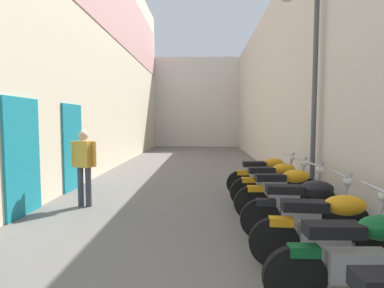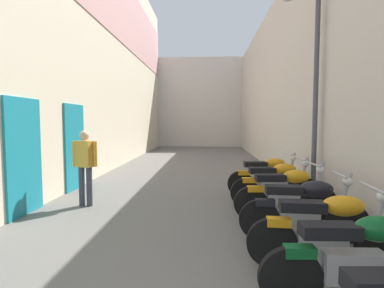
{
  "view_description": "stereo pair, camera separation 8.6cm",
  "coord_description": "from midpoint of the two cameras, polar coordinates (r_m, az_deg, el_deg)",
  "views": [
    {
      "loc": [
        0.47,
        0.05,
        1.76
      ],
      "look_at": [
        0.27,
        5.72,
        1.34
      ],
      "focal_mm": 28.71,
      "sensor_mm": 36.0,
      "label": 1
    },
    {
      "loc": [
        0.55,
        0.05,
        1.76
      ],
      "look_at": [
        0.27,
        5.72,
        1.34
      ],
      "focal_mm": 28.71,
      "sensor_mm": 36.0,
      "label": 2
    }
  ],
  "objects": [
    {
      "name": "building_left",
      "position": [
        11.56,
        -16.14,
        17.35
      ],
      "size": [
        0.45,
        21.5,
        8.77
      ],
      "color": "beige",
      "rests_on": "ground"
    },
    {
      "name": "motorcycle_eighth",
      "position": [
        7.44,
        14.16,
        -5.65
      ],
      "size": [
        1.85,
        0.58,
        1.04
      ],
      "color": "black",
      "rests_on": "ground"
    },
    {
      "name": "ground_plane",
      "position": [
        8.89,
        -0.48,
        -7.2
      ],
      "size": [
        37.5,
        37.5,
        0.0
      ],
      "primitive_type": "plane",
      "color": "#66635E"
    },
    {
      "name": "building_right",
      "position": [
        11.08,
        16.68,
        10.61
      ],
      "size": [
        0.45,
        21.5,
        6.05
      ],
      "color": "beige",
      "rests_on": "ground"
    },
    {
      "name": "motorcycle_third",
      "position": [
        3.41,
        29.44,
        -18.0
      ],
      "size": [
        1.85,
        0.58,
        1.04
      ],
      "color": "black",
      "rests_on": "ground"
    },
    {
      "name": "pedestrian_further_down",
      "position": [
        6.7,
        -18.92,
        -3.23
      ],
      "size": [
        0.52,
        0.3,
        1.57
      ],
      "color": "#383842",
      "rests_on": "ground"
    },
    {
      "name": "motorcycle_seventh",
      "position": [
        6.58,
        15.7,
        -6.97
      ],
      "size": [
        1.85,
        0.58,
        1.04
      ],
      "color": "black",
      "rests_on": "ground"
    },
    {
      "name": "motorcycle_fifth",
      "position": [
        4.87,
        20.51,
        -11.02
      ],
      "size": [
        1.85,
        0.58,
        1.04
      ],
      "color": "black",
      "rests_on": "ground"
    },
    {
      "name": "motorcycle_fourth",
      "position": [
        4.07,
        24.4,
        -14.15
      ],
      "size": [
        1.85,
        0.58,
        1.04
      ],
      "color": "black",
      "rests_on": "ground"
    },
    {
      "name": "street_lamp",
      "position": [
        6.81,
        21.61,
        10.63
      ],
      "size": [
        0.79,
        0.18,
        4.33
      ],
      "color": "#47474C",
      "rests_on": "ground"
    },
    {
      "name": "motorcycle_sixth",
      "position": [
        5.79,
        17.52,
        -8.51
      ],
      "size": [
        1.85,
        0.58,
        1.04
      ],
      "color": "black",
      "rests_on": "ground"
    },
    {
      "name": "building_far_end",
      "position": [
        22.49,
        1.58,
        7.62
      ],
      "size": [
        8.81,
        2.0,
        6.2
      ],
      "primitive_type": "cube",
      "color": "beige",
      "rests_on": "ground"
    }
  ]
}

